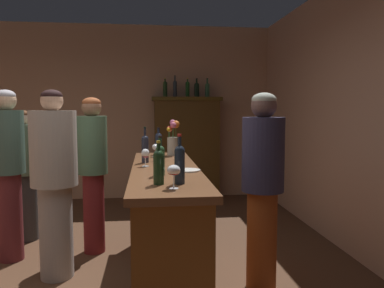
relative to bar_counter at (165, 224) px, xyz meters
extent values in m
cube|color=tan|center=(-0.70, 3.31, 0.94)|extent=(5.33, 0.12, 2.88)
cube|color=brown|center=(0.00, 0.00, -0.03)|extent=(0.49, 2.17, 0.95)
cube|color=brown|center=(0.00, 0.00, 0.47)|extent=(0.56, 2.26, 0.05)
cube|color=#422C10|center=(0.48, 3.00, 0.34)|extent=(1.04, 0.38, 1.69)
cube|color=#3E2F0D|center=(0.48, 3.00, 1.16)|extent=(1.12, 0.44, 0.06)
cylinder|color=#1A3419|center=(-0.07, -0.74, 0.59)|extent=(0.07, 0.07, 0.19)
sphere|color=#1A3419|center=(-0.07, -0.74, 0.69)|extent=(0.07, 0.07, 0.07)
cylinder|color=#1A3419|center=(-0.07, -0.74, 0.73)|extent=(0.02, 0.02, 0.08)
cylinder|color=gold|center=(-0.07, -0.74, 0.78)|extent=(0.03, 0.03, 0.02)
cylinder|color=#232633|center=(-0.17, 0.32, 0.61)|extent=(0.07, 0.07, 0.22)
sphere|color=#232633|center=(-0.17, 0.32, 0.72)|extent=(0.07, 0.07, 0.07)
cylinder|color=#232633|center=(-0.17, 0.32, 0.76)|extent=(0.02, 0.02, 0.10)
cylinder|color=black|center=(-0.17, 0.32, 0.82)|extent=(0.02, 0.02, 0.02)
cylinder|color=#1B2431|center=(0.06, -0.73, 0.61)|extent=(0.07, 0.07, 0.22)
sphere|color=#1B2431|center=(0.06, -0.73, 0.72)|extent=(0.07, 0.07, 0.07)
cylinder|color=#1B2431|center=(0.06, -0.73, 0.76)|extent=(0.02, 0.02, 0.09)
cylinder|color=#A91F1B|center=(0.06, -0.73, 0.82)|extent=(0.03, 0.03, 0.02)
cylinder|color=#1C2335|center=(-0.03, 0.96, 0.60)|extent=(0.07, 0.07, 0.20)
sphere|color=#1C2335|center=(-0.03, 0.96, 0.70)|extent=(0.07, 0.07, 0.07)
cylinder|color=#1C2335|center=(-0.03, 0.96, 0.73)|extent=(0.03, 0.03, 0.08)
cylinder|color=black|center=(-0.03, 0.96, 0.78)|extent=(0.03, 0.03, 0.02)
cylinder|color=#264C2B|center=(-0.05, -0.39, 0.59)|extent=(0.07, 0.07, 0.19)
sphere|color=#264C2B|center=(-0.05, -0.39, 0.69)|extent=(0.07, 0.07, 0.07)
cylinder|color=#264C2B|center=(-0.05, -0.39, 0.73)|extent=(0.02, 0.02, 0.09)
cylinder|color=black|center=(-0.05, -0.39, 0.79)|extent=(0.02, 0.02, 0.02)
cylinder|color=white|center=(-0.17, 0.07, 0.50)|extent=(0.06, 0.06, 0.00)
cylinder|color=white|center=(-0.17, 0.07, 0.54)|extent=(0.01, 0.01, 0.07)
ellipsoid|color=white|center=(-0.17, 0.07, 0.61)|extent=(0.07, 0.07, 0.08)
ellipsoid|color=maroon|center=(-0.17, 0.07, 0.59)|extent=(0.06, 0.06, 0.03)
cylinder|color=white|center=(-0.07, 0.75, 0.50)|extent=(0.07, 0.07, 0.00)
cylinder|color=white|center=(-0.07, 0.75, 0.54)|extent=(0.01, 0.01, 0.07)
ellipsoid|color=white|center=(-0.07, 0.75, 0.60)|extent=(0.07, 0.07, 0.06)
cylinder|color=white|center=(0.01, -0.89, 0.50)|extent=(0.06, 0.06, 0.00)
cylinder|color=white|center=(0.01, -0.89, 0.54)|extent=(0.01, 0.01, 0.08)
ellipsoid|color=white|center=(0.01, -0.89, 0.61)|extent=(0.08, 0.08, 0.07)
ellipsoid|color=maroon|center=(0.01, -0.89, 0.60)|extent=(0.07, 0.07, 0.03)
cylinder|color=white|center=(-0.04, 0.42, 0.50)|extent=(0.06, 0.06, 0.00)
cylinder|color=white|center=(-0.04, 0.42, 0.54)|extent=(0.01, 0.01, 0.08)
ellipsoid|color=white|center=(-0.04, 0.42, 0.62)|extent=(0.07, 0.07, 0.07)
ellipsoid|color=maroon|center=(-0.04, 0.42, 0.60)|extent=(0.06, 0.06, 0.03)
cylinder|color=#A39B88|center=(0.12, 0.86, 0.59)|extent=(0.11, 0.11, 0.19)
cylinder|color=#38602D|center=(0.15, 0.87, 0.72)|extent=(0.01, 0.01, 0.22)
sphere|color=orange|center=(0.15, 0.87, 0.83)|extent=(0.08, 0.08, 0.08)
cylinder|color=#38602D|center=(0.12, 0.89, 0.73)|extent=(0.01, 0.01, 0.23)
sphere|color=#BE5579|center=(0.12, 0.89, 0.85)|extent=(0.07, 0.07, 0.07)
cylinder|color=#38602D|center=(0.09, 0.89, 0.70)|extent=(0.01, 0.01, 0.17)
sphere|color=#D04330|center=(0.09, 0.89, 0.78)|extent=(0.06, 0.06, 0.06)
cylinder|color=#38602D|center=(0.08, 0.84, 0.69)|extent=(0.01, 0.01, 0.16)
sphere|color=gold|center=(0.08, 0.84, 0.78)|extent=(0.04, 0.04, 0.04)
cylinder|color=#38602D|center=(0.13, 0.83, 0.72)|extent=(0.01, 0.01, 0.21)
sphere|color=#CD5775|center=(0.13, 0.83, 0.82)|extent=(0.07, 0.07, 0.07)
cylinder|color=white|center=(0.17, -0.22, 0.50)|extent=(0.20, 0.20, 0.01)
cylinder|color=#1B3518|center=(0.14, 3.00, 1.30)|extent=(0.07, 0.07, 0.22)
sphere|color=#1B3518|center=(0.14, 3.00, 1.41)|extent=(0.07, 0.07, 0.07)
cylinder|color=#1B3518|center=(0.14, 3.00, 1.44)|extent=(0.02, 0.02, 0.07)
cylinder|color=gold|center=(0.14, 3.00, 1.49)|extent=(0.03, 0.03, 0.02)
cylinder|color=#202931|center=(0.30, 3.00, 1.31)|extent=(0.06, 0.06, 0.23)
sphere|color=#202931|center=(0.30, 3.00, 1.42)|extent=(0.06, 0.06, 0.06)
cylinder|color=#202931|center=(0.30, 3.00, 1.47)|extent=(0.02, 0.02, 0.10)
cylinder|color=black|center=(0.30, 3.00, 1.53)|extent=(0.03, 0.03, 0.02)
cylinder|color=#163E17|center=(0.50, 3.00, 1.30)|extent=(0.07, 0.07, 0.22)
sphere|color=#163E17|center=(0.50, 3.00, 1.41)|extent=(0.07, 0.07, 0.07)
cylinder|color=#163E17|center=(0.50, 3.00, 1.44)|extent=(0.02, 0.02, 0.07)
cylinder|color=gold|center=(0.50, 3.00, 1.49)|extent=(0.02, 0.02, 0.02)
cylinder|color=black|center=(0.65, 3.00, 1.29)|extent=(0.08, 0.08, 0.19)
sphere|color=black|center=(0.65, 3.00, 1.38)|extent=(0.08, 0.08, 0.08)
cylinder|color=black|center=(0.65, 3.00, 1.43)|extent=(0.03, 0.03, 0.10)
cylinder|color=black|center=(0.65, 3.00, 1.49)|extent=(0.03, 0.03, 0.02)
cylinder|color=#295235|center=(0.83, 3.00, 1.29)|extent=(0.07, 0.07, 0.19)
sphere|color=#295235|center=(0.83, 3.00, 1.38)|extent=(0.07, 0.07, 0.07)
cylinder|color=#295235|center=(0.83, 3.00, 1.43)|extent=(0.03, 0.03, 0.10)
cylinder|color=black|center=(0.83, 3.00, 1.49)|extent=(0.03, 0.03, 0.02)
cylinder|color=#323233|center=(-1.54, 1.26, -0.12)|extent=(0.27, 0.27, 0.76)
cylinder|color=#4D6047|center=(-1.54, 1.26, 0.54)|extent=(0.38, 0.38, 0.56)
sphere|color=#D5A88F|center=(-1.54, 1.26, 0.90)|extent=(0.17, 0.17, 0.17)
ellipsoid|color=brown|center=(-1.54, 1.26, 0.93)|extent=(0.16, 0.16, 0.09)
cylinder|color=maroon|center=(-1.50, 0.66, -0.07)|extent=(0.23, 0.23, 0.87)
cylinder|color=#415C4F|center=(-1.50, 0.66, 0.67)|extent=(0.32, 0.32, 0.62)
sphere|color=#E2B189|center=(-1.50, 0.66, 1.07)|extent=(0.21, 0.21, 0.21)
ellipsoid|color=#ABA6AC|center=(-1.50, 0.66, 1.12)|extent=(0.20, 0.20, 0.11)
cylinder|color=maroon|center=(-0.71, 0.78, -0.09)|extent=(0.22, 0.22, 0.83)
cylinder|color=#49694B|center=(-0.71, 0.78, 0.62)|extent=(0.30, 0.30, 0.60)
sphere|color=#96664A|center=(-0.71, 0.78, 1.01)|extent=(0.20, 0.20, 0.20)
ellipsoid|color=#9B4D28|center=(-0.71, 0.78, 1.06)|extent=(0.19, 0.19, 0.11)
cylinder|color=#99938F|center=(-0.96, 0.20, -0.09)|extent=(0.29, 0.29, 0.83)
cylinder|color=#ACA296|center=(-0.96, 0.20, 0.65)|extent=(0.40, 0.40, 0.66)
sphere|color=tan|center=(-0.96, 0.20, 1.06)|extent=(0.19, 0.19, 0.19)
ellipsoid|color=black|center=(-0.96, 0.20, 1.11)|extent=(0.18, 0.18, 0.10)
cylinder|color=brown|center=(0.79, -0.21, -0.09)|extent=(0.25, 0.25, 0.83)
cylinder|color=#2B2944|center=(0.79, -0.21, 0.62)|extent=(0.34, 0.34, 0.60)
sphere|color=brown|center=(0.79, -0.21, 1.02)|extent=(0.21, 0.21, 0.21)
ellipsoid|color=#ABB2A1|center=(0.79, -0.21, 1.07)|extent=(0.20, 0.20, 0.11)
camera|label=1|loc=(-0.14, -3.22, 0.98)|focal=35.74mm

